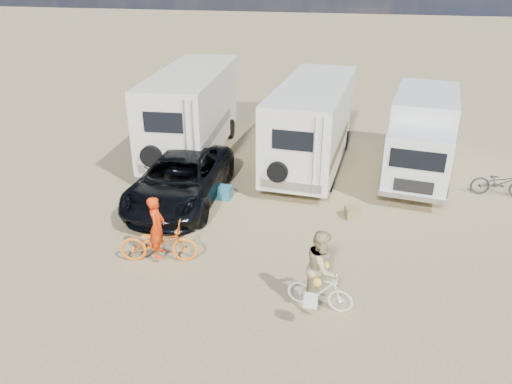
% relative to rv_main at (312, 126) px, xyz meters
% --- Properties ---
extents(ground, '(140.00, 140.00, 0.00)m').
position_rel_rv_main_xyz_m(ground, '(0.25, -7.34, -1.57)').
color(ground, tan).
rests_on(ground, ground).
extents(rv_main, '(2.76, 7.34, 3.14)m').
position_rel_rv_main_xyz_m(rv_main, '(0.00, 0.00, 0.00)').
color(rv_main, silver).
rests_on(rv_main, ground).
extents(rv_left, '(2.93, 7.32, 3.36)m').
position_rel_rv_main_xyz_m(rv_left, '(-4.76, 0.19, 0.11)').
color(rv_left, beige).
rests_on(rv_left, ground).
extents(box_truck, '(2.96, 6.63, 2.84)m').
position_rel_rv_main_xyz_m(box_truck, '(3.93, -0.07, -0.15)').
color(box_truck, silver).
rests_on(box_truck, ground).
extents(dark_suv, '(2.77, 5.59, 1.52)m').
position_rel_rv_main_xyz_m(dark_suv, '(-3.76, -4.03, -0.81)').
color(dark_suv, black).
rests_on(dark_suv, ground).
extents(bike_man, '(2.13, 1.12, 1.07)m').
position_rel_rv_main_xyz_m(bike_man, '(-3.05, -7.58, -1.04)').
color(bike_man, orange).
rests_on(bike_man, ground).
extents(bike_woman, '(1.57, 0.64, 0.91)m').
position_rel_rv_main_xyz_m(bike_woman, '(1.23, -8.61, -1.11)').
color(bike_woman, beige).
rests_on(bike_woman, ground).
extents(rider_man, '(0.52, 0.68, 1.66)m').
position_rel_rv_main_xyz_m(rider_man, '(-3.05, -7.58, -0.74)').
color(rider_man, red).
rests_on(rider_man, ground).
extents(rider_woman, '(0.80, 0.96, 1.80)m').
position_rel_rv_main_xyz_m(rider_woman, '(1.23, -8.61, -0.67)').
color(rider_woman, tan).
rests_on(rider_woman, ground).
extents(bike_parked, '(1.83, 0.64, 0.96)m').
position_rel_rv_main_xyz_m(bike_parked, '(6.47, -1.40, -1.09)').
color(bike_parked, black).
rests_on(bike_parked, ground).
extents(cooler, '(0.56, 0.42, 0.44)m').
position_rel_rv_main_xyz_m(cooler, '(-2.47, -3.62, -1.35)').
color(cooler, '#23667F').
rests_on(cooler, ground).
extents(crate, '(0.56, 0.56, 0.35)m').
position_rel_rv_main_xyz_m(crate, '(1.78, -4.04, -1.39)').
color(crate, olive).
rests_on(crate, ground).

